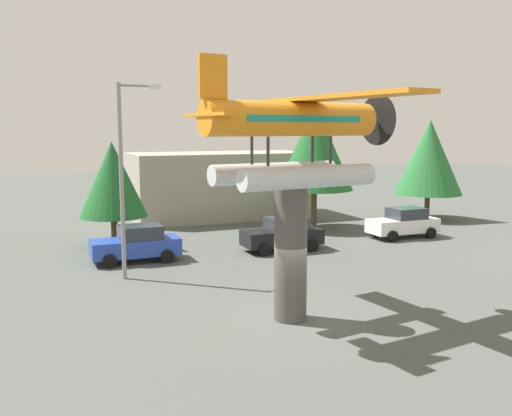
% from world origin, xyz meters
% --- Properties ---
extents(ground_plane, '(140.00, 140.00, 0.00)m').
position_xyz_m(ground_plane, '(0.00, 0.00, 0.00)').
color(ground_plane, '#4C514C').
extents(display_pedestal, '(1.10, 1.10, 4.53)m').
position_xyz_m(display_pedestal, '(0.00, 0.00, 2.27)').
color(display_pedestal, '#4C4742').
rests_on(display_pedestal, ground).
extents(floatplane_monument, '(7.07, 10.45, 4.00)m').
position_xyz_m(floatplane_monument, '(0.13, 0.02, 6.21)').
color(floatplane_monument, silver).
rests_on(floatplane_monument, display_pedestal).
extents(car_mid_blue, '(4.20, 2.02, 1.76)m').
position_xyz_m(car_mid_blue, '(-3.20, 10.34, 0.88)').
color(car_mid_blue, '#2847B7').
rests_on(car_mid_blue, ground).
extents(car_far_black, '(4.20, 2.02, 1.76)m').
position_xyz_m(car_far_black, '(4.41, 9.89, 0.88)').
color(car_far_black, black).
rests_on(car_far_black, ground).
extents(car_distant_white, '(4.20, 2.02, 1.76)m').
position_xyz_m(car_distant_white, '(12.54, 10.41, 0.88)').
color(car_distant_white, white).
rests_on(car_distant_white, ground).
extents(streetlight_primary, '(1.84, 0.28, 8.25)m').
position_xyz_m(streetlight_primary, '(-4.10, 7.38, 4.77)').
color(streetlight_primary, gray).
rests_on(streetlight_primary, ground).
extents(storefront_building, '(12.72, 5.95, 4.68)m').
position_xyz_m(storefront_building, '(5.06, 22.00, 2.34)').
color(storefront_building, '#9E9384').
rests_on(storefront_building, ground).
extents(tree_east, '(3.64, 3.64, 5.71)m').
position_xyz_m(tree_east, '(-3.66, 14.31, 3.67)').
color(tree_east, brown).
rests_on(tree_east, ground).
extents(tree_center_back, '(4.90, 4.90, 7.97)m').
position_xyz_m(tree_center_back, '(9.07, 15.10, 5.24)').
color(tree_center_back, brown).
rests_on(tree_center_back, ground).
extents(tree_far_east, '(4.70, 4.70, 7.02)m').
position_xyz_m(tree_far_east, '(18.36, 15.40, 4.40)').
color(tree_far_east, brown).
rests_on(tree_far_east, ground).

